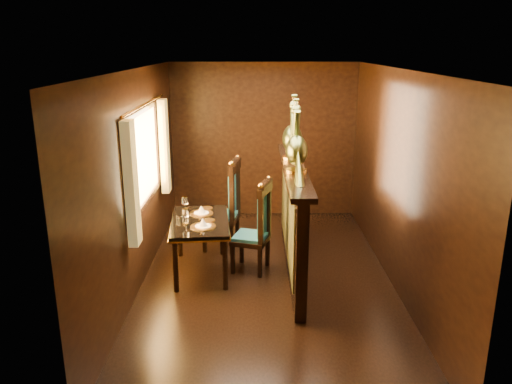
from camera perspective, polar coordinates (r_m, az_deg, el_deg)
ground at (r=6.19m, az=1.24°, el=-9.95°), size 5.00×5.00×0.00m
room_shell at (r=5.69m, az=0.47°, el=4.56°), size 3.04×5.04×2.52m
partition at (r=6.21m, az=4.18°, el=-2.78°), size 0.26×2.70×1.36m
dining_table at (r=6.20m, az=-6.48°, el=-3.79°), size 0.82×1.23×0.89m
chair_left at (r=6.17m, az=0.35°, el=-3.69°), size 0.54×0.56×1.21m
chair_right at (r=6.85m, az=-3.07°, el=-1.17°), size 0.55×0.57×1.31m
peacock_left at (r=5.60m, az=4.71°, el=6.27°), size 0.26×0.69×0.82m
peacock_right at (r=6.27m, az=4.20°, el=7.47°), size 0.26×0.70×0.84m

